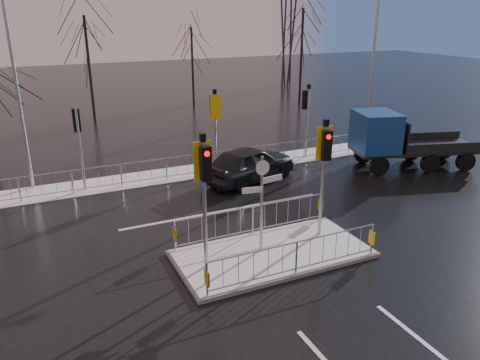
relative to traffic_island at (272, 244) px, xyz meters
name	(u,v)px	position (x,y,z in m)	size (l,w,h in m)	color
ground	(272,255)	(0.01, -0.01, -0.39)	(120.00, 120.00, 0.00)	black
snow_verge	(184,173)	(0.01, 8.59, -0.37)	(30.00, 2.00, 0.04)	white
lane_markings	(277,260)	(0.01, -0.34, -0.39)	(8.00, 11.38, 0.01)	silver
traffic_island	(272,244)	(0.00, 0.00, 0.00)	(6.00, 3.04, 4.15)	slate
far_kerb_fixtures	(193,155)	(0.31, 8.08, 0.63)	(18.00, 0.65, 3.83)	#9CA2AA
car_far_lane	(249,163)	(2.39, 6.49, 0.40)	(1.87, 4.64, 1.58)	black
flatbed_truck	(392,139)	(9.28, 5.19, 1.07)	(6.30, 3.74, 2.75)	black
tree_far_a	(87,48)	(-1.99, 21.99, 4.43)	(3.75, 3.75, 7.08)	black
tree_far_b	(192,52)	(6.01, 23.99, 3.79)	(3.25, 3.25, 6.14)	black
tree_far_c	(302,38)	(14.01, 20.99, 4.76)	(4.00, 4.00, 7.55)	black
street_lamp_right	(373,67)	(10.58, 8.49, 4.00)	(1.25, 0.18, 8.00)	#9CA2AA
street_lamp_left	(18,82)	(-6.42, 9.49, 4.10)	(1.25, 0.18, 8.20)	#9CA2AA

